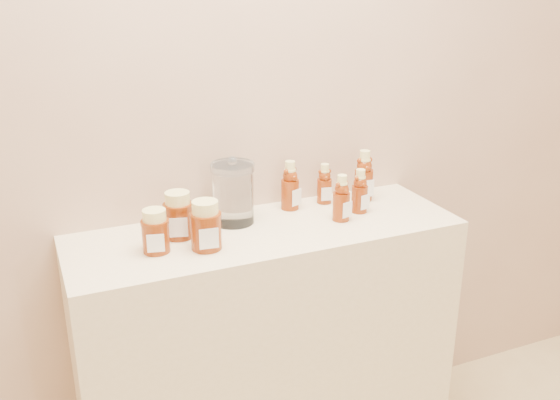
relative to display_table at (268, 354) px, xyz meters
name	(u,v)px	position (x,y,z in m)	size (l,w,h in m)	color
wall_back	(241,70)	(0.00, 0.20, 0.90)	(3.50, 0.02, 2.70)	tan
display_table	(268,354)	(0.00, 0.00, 0.00)	(1.20, 0.40, 0.90)	beige
bear_bottle_back_left	(290,182)	(0.13, 0.13, 0.54)	(0.06, 0.06, 0.18)	#682108
bear_bottle_back_mid	(325,181)	(0.26, 0.13, 0.53)	(0.05, 0.05, 0.15)	#682108
bear_bottle_back_right	(364,172)	(0.40, 0.11, 0.55)	(0.07, 0.07, 0.20)	#682108
bear_bottle_front_left	(342,195)	(0.24, -0.02, 0.53)	(0.06, 0.06, 0.17)	#682108
bear_bottle_front_right	(360,188)	(0.33, 0.01, 0.53)	(0.06, 0.06, 0.16)	#682108
honey_jar_left	(155,231)	(-0.34, -0.03, 0.51)	(0.08, 0.08, 0.13)	#682108
honey_jar_back	(178,215)	(-0.26, 0.05, 0.52)	(0.09, 0.09, 0.14)	#682108
honey_jar_front	(206,225)	(-0.21, -0.06, 0.52)	(0.09, 0.09, 0.14)	#682108
glass_canister	(233,191)	(-0.07, 0.09, 0.55)	(0.14, 0.14, 0.21)	white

